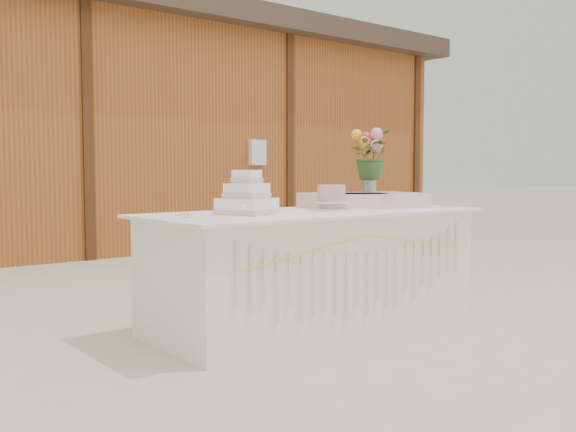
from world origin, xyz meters
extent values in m
plane|color=beige|center=(0.00, 0.00, 0.00)|extent=(80.00, 80.00, 0.00)
cube|color=#9E5121|center=(0.00, 6.00, 1.50)|extent=(12.00, 4.00, 3.00)
cube|color=#3F2F23|center=(0.00, 6.00, 3.15)|extent=(12.60, 4.60, 0.30)
cube|color=white|center=(0.00, 0.00, 0.38)|extent=(2.28, 0.88, 0.75)
cube|color=white|center=(0.00, 0.00, 0.76)|extent=(2.40, 1.00, 0.02)
cube|color=white|center=(-0.56, 0.02, 0.82)|extent=(0.39, 0.39, 0.10)
cube|color=#F0B097|center=(-0.56, 0.02, 0.79)|extent=(0.40, 0.40, 0.02)
cube|color=white|center=(-0.56, 0.02, 0.92)|extent=(0.28, 0.28, 0.09)
cube|color=#F0B097|center=(-0.56, 0.02, 0.89)|extent=(0.29, 0.29, 0.02)
cube|color=white|center=(-0.56, 0.02, 1.01)|extent=(0.18, 0.18, 0.08)
cube|color=#F0B097|center=(-0.56, 0.02, 0.98)|extent=(0.20, 0.20, 0.02)
cylinder|color=white|center=(0.12, -0.02, 0.78)|extent=(0.21, 0.21, 0.01)
cylinder|color=white|center=(0.12, -0.02, 0.80)|extent=(0.06, 0.06, 0.04)
cylinder|color=white|center=(0.12, -0.02, 0.83)|extent=(0.24, 0.24, 0.01)
cylinder|color=#C38C8D|center=(0.12, -0.02, 0.89)|extent=(0.19, 0.19, 0.11)
cube|color=beige|center=(0.54, 0.08, 0.82)|extent=(0.96, 0.69, 0.11)
cylinder|color=#B3B4B8|center=(0.68, 0.16, 0.95)|extent=(0.10, 0.10, 0.14)
imported|color=#345C25|center=(0.68, 0.16, 1.21)|extent=(0.45, 0.45, 0.38)
camera|label=1|loc=(-2.86, -3.26, 1.04)|focal=40.00mm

